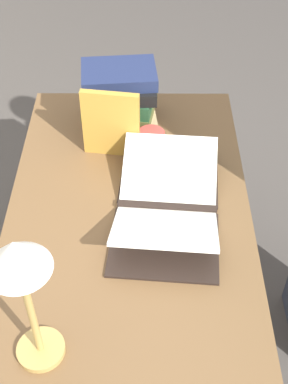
# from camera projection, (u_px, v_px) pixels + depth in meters

# --- Properties ---
(ground_plane) EXTENTS (12.00, 12.00, 0.00)m
(ground_plane) POSITION_uv_depth(u_px,v_px,m) (132.00, 334.00, 2.16)
(ground_plane) COLOR #47423D
(reading_desk) EXTENTS (1.29, 0.76, 0.72)m
(reading_desk) POSITION_uv_depth(u_px,v_px,m) (129.00, 232.00, 1.73)
(reading_desk) COLOR brown
(reading_desk) RESTS_ON ground_plane
(open_book) EXTENTS (0.58, 0.36, 0.11)m
(open_book) POSITION_uv_depth(u_px,v_px,m) (167.00, 203.00, 1.64)
(open_book) COLOR black
(open_book) RESTS_ON reading_desk
(book_stack_tall) EXTENTS (0.23, 0.27, 0.23)m
(book_stack_tall) POSITION_uv_depth(u_px,v_px,m) (120.00, 97.00, 1.90)
(book_stack_tall) COLOR tan
(book_stack_tall) RESTS_ON reading_desk
(book_standing_upright) EXTENTS (0.05, 0.19, 0.25)m
(book_standing_upright) POSITION_uv_depth(u_px,v_px,m) (111.00, 124.00, 1.77)
(book_standing_upright) COLOR #BC8933
(book_standing_upright) RESTS_ON reading_desk
(reading_lamp) EXTENTS (0.14, 0.14, 0.42)m
(reading_lamp) POSITION_uv_depth(u_px,v_px,m) (20.00, 272.00, 1.09)
(reading_lamp) COLOR tan
(reading_lamp) RESTS_ON reading_desk
(coffee_mug) EXTENTS (0.11, 0.10, 0.09)m
(coffee_mug) POSITION_uv_depth(u_px,v_px,m) (151.00, 142.00, 1.83)
(coffee_mug) COLOR #B74238
(coffee_mug) RESTS_ON reading_desk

